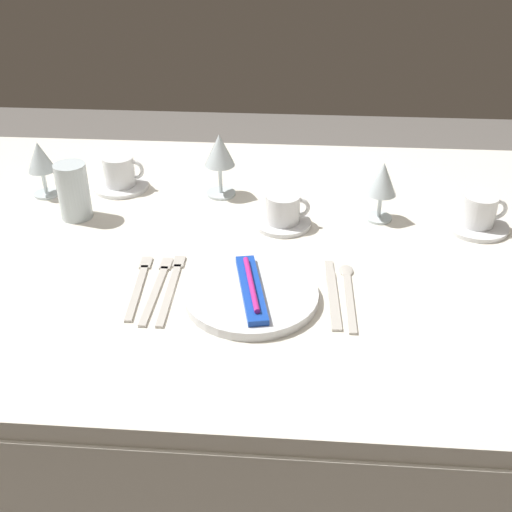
% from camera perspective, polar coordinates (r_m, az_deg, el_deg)
% --- Properties ---
extents(ground_plane, '(6.00, 6.00, 0.00)m').
position_cam_1_polar(ground_plane, '(1.82, -0.22, -19.01)').
color(ground_plane, slate).
extents(dining_table, '(1.80, 1.11, 0.74)m').
position_cam_1_polar(dining_table, '(1.37, -0.28, -1.34)').
color(dining_table, silver).
rests_on(dining_table, ground).
extents(dinner_plate, '(0.25, 0.25, 0.02)m').
position_cam_1_polar(dinner_plate, '(1.14, -0.44, -3.65)').
color(dinner_plate, white).
rests_on(dinner_plate, dining_table).
extents(toothbrush_package, '(0.08, 0.21, 0.02)m').
position_cam_1_polar(toothbrush_package, '(1.13, -0.45, -2.95)').
color(toothbrush_package, blue).
rests_on(toothbrush_package, dinner_plate).
extents(fork_outer, '(0.02, 0.23, 0.00)m').
position_cam_1_polar(fork_outer, '(1.18, -7.79, -2.75)').
color(fork_outer, beige).
rests_on(fork_outer, dining_table).
extents(fork_inner, '(0.02, 0.22, 0.00)m').
position_cam_1_polar(fork_inner, '(1.18, -9.10, -2.82)').
color(fork_inner, beige).
rests_on(fork_inner, dining_table).
extents(fork_salad, '(0.03, 0.21, 0.00)m').
position_cam_1_polar(fork_salad, '(1.20, -10.72, -2.57)').
color(fork_salad, beige).
rests_on(fork_salad, dining_table).
extents(dinner_knife, '(0.03, 0.22, 0.00)m').
position_cam_1_polar(dinner_knife, '(1.16, 7.09, -3.57)').
color(dinner_knife, beige).
rests_on(dinner_knife, dining_table).
extents(spoon_soup, '(0.03, 0.22, 0.01)m').
position_cam_1_polar(spoon_soup, '(1.18, 8.50, -2.98)').
color(spoon_soup, beige).
rests_on(spoon_soup, dining_table).
extents(saucer_left, '(0.14, 0.14, 0.01)m').
position_cam_1_polar(saucer_left, '(1.59, -12.35, 6.32)').
color(saucer_left, white).
rests_on(saucer_left, dining_table).
extents(coffee_cup_left, '(0.10, 0.08, 0.07)m').
position_cam_1_polar(coffee_cup_left, '(1.57, -12.45, 7.69)').
color(coffee_cup_left, white).
rests_on(coffee_cup_left, saucer_left).
extents(saucer_right, '(0.14, 0.14, 0.01)m').
position_cam_1_polar(saucer_right, '(1.45, 19.61, 2.64)').
color(saucer_right, white).
rests_on(saucer_right, dining_table).
extents(coffee_cup_right, '(0.10, 0.07, 0.07)m').
position_cam_1_polar(coffee_cup_right, '(1.43, 19.96, 4.00)').
color(coffee_cup_right, white).
rests_on(coffee_cup_right, saucer_right).
extents(saucer_far, '(0.13, 0.13, 0.01)m').
position_cam_1_polar(saucer_far, '(1.38, 2.45, 3.08)').
color(saucer_far, white).
rests_on(saucer_far, dining_table).
extents(coffee_cup_far, '(0.10, 0.08, 0.06)m').
position_cam_1_polar(coffee_cup_far, '(1.36, 2.56, 4.43)').
color(coffee_cup_far, white).
rests_on(coffee_cup_far, saucer_far).
extents(wine_glass_centre, '(0.07, 0.07, 0.14)m').
position_cam_1_polar(wine_glass_centre, '(1.56, -19.31, 8.41)').
color(wine_glass_centre, silver).
rests_on(wine_glass_centre, dining_table).
extents(wine_glass_left, '(0.07, 0.07, 0.15)m').
position_cam_1_polar(wine_glass_left, '(1.48, -3.38, 9.45)').
color(wine_glass_left, silver).
rests_on(wine_glass_left, dining_table).
extents(wine_glass_right, '(0.07, 0.07, 0.14)m').
position_cam_1_polar(wine_glass_right, '(1.39, 11.59, 6.75)').
color(wine_glass_right, silver).
rests_on(wine_glass_right, dining_table).
extents(drink_tumbler, '(0.07, 0.07, 0.13)m').
position_cam_1_polar(drink_tumbler, '(1.45, -16.45, 5.47)').
color(drink_tumbler, silver).
rests_on(drink_tumbler, dining_table).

